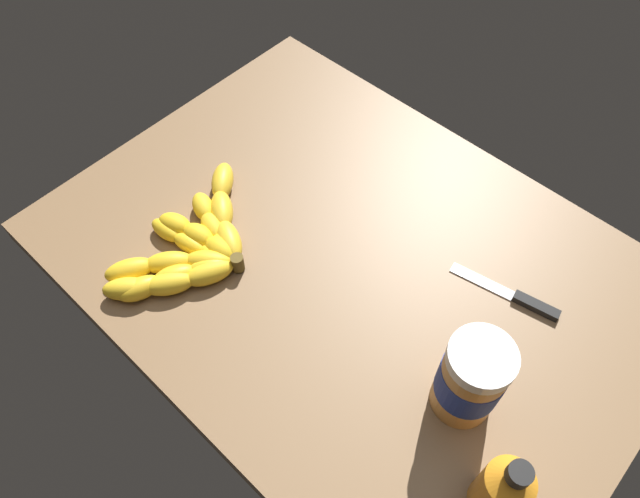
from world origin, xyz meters
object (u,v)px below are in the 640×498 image
at_px(banana_bunch, 192,249).
at_px(peanut_butter_jar, 471,379).
at_px(honey_bottle, 503,489).
at_px(butter_knife, 514,296).

relative_size(banana_bunch, peanut_butter_jar, 2.18).
bearing_deg(honey_bottle, banana_bunch, 1.11).
distance_m(peanut_butter_jar, butter_knife, 0.20).
xyz_separation_m(banana_bunch, peanut_butter_jar, (-0.45, -0.09, 0.06)).
relative_size(peanut_butter_jar, honey_bottle, 1.06).
distance_m(banana_bunch, honey_bottle, 0.55).
bearing_deg(butter_knife, banana_bunch, 33.86).
xyz_separation_m(peanut_butter_jar, honey_bottle, (-0.10, 0.08, -0.01)).
xyz_separation_m(banana_bunch, butter_knife, (-0.41, -0.28, -0.01)).
height_order(banana_bunch, honey_bottle, honey_bottle).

